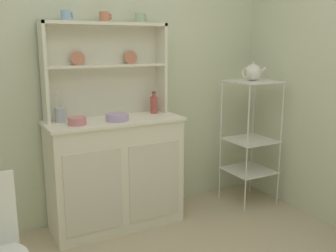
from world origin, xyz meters
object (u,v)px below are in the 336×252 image
object	(u,v)px
cup_sky_0	(66,15)
bowl_mixing_large	(77,121)
hutch_cabinet	(115,172)
utensil_jar	(60,114)
jam_bottle	(154,104)
hutch_shelf_unit	(105,63)
bakers_rack	(250,130)
porcelain_teapot	(253,72)

from	to	relation	value
cup_sky_0	bowl_mixing_large	world-z (taller)	cup_sky_0
hutch_cabinet	cup_sky_0	xyz separation A→B (m)	(-0.30, 0.12, 1.22)
utensil_jar	bowl_mixing_large	bearing A→B (deg)	-61.29
hutch_cabinet	jam_bottle	world-z (taller)	jam_bottle
hutch_shelf_unit	utensil_jar	bearing A→B (deg)	-167.75
hutch_shelf_unit	utensil_jar	distance (m)	0.55
bakers_rack	cup_sky_0	size ratio (longest dim) A/B	12.79
hutch_cabinet	cup_sky_0	bearing A→B (deg)	157.83
hutch_shelf_unit	jam_bottle	world-z (taller)	hutch_shelf_unit
hutch_shelf_unit	bakers_rack	xyz separation A→B (m)	(1.26, -0.32, -0.62)
cup_sky_0	porcelain_teapot	bearing A→B (deg)	-10.07
hutch_cabinet	cup_sky_0	distance (m)	1.26
hutch_cabinet	bowl_mixing_large	bearing A→B (deg)	-166.77
cup_sky_0	utensil_jar	size ratio (longest dim) A/B	0.35
bakers_rack	jam_bottle	distance (m)	0.94
bowl_mixing_large	porcelain_teapot	distance (m)	1.60
bakers_rack	utensil_jar	xyz separation A→B (m)	(-1.65, 0.23, 0.25)
cup_sky_0	utensil_jar	distance (m)	0.73
bowl_mixing_large	utensil_jar	distance (m)	0.18
bowl_mixing_large	utensil_jar	size ratio (longest dim) A/B	0.53
hutch_cabinet	jam_bottle	distance (m)	0.65
bakers_rack	porcelain_teapot	distance (m)	0.52
hutch_shelf_unit	utensil_jar	world-z (taller)	hutch_shelf_unit
bakers_rack	cup_sky_0	world-z (taller)	cup_sky_0
hutch_shelf_unit	porcelain_teapot	world-z (taller)	hutch_shelf_unit
cup_sky_0	porcelain_teapot	distance (m)	1.65
bakers_rack	porcelain_teapot	xyz separation A→B (m)	(-0.00, -0.00, 0.52)
utensil_jar	cup_sky_0	bearing A→B (deg)	24.57
jam_bottle	porcelain_teapot	world-z (taller)	porcelain_teapot
hutch_shelf_unit	cup_sky_0	size ratio (longest dim) A/B	11.11
bakers_rack	bowl_mixing_large	size ratio (longest dim) A/B	8.60
utensil_jar	jam_bottle	bearing A→B (deg)	0.54
cup_sky_0	hutch_shelf_unit	bearing A→B (deg)	8.03
hutch_cabinet	hutch_shelf_unit	bearing A→B (deg)	90.00
cup_sky_0	utensil_jar	bearing A→B (deg)	-155.43
hutch_cabinet	hutch_shelf_unit	distance (m)	0.88
cup_sky_0	jam_bottle	distance (m)	0.99
bowl_mixing_large	porcelain_teapot	bearing A→B (deg)	-2.95
hutch_cabinet	bakers_rack	distance (m)	1.29
cup_sky_0	bowl_mixing_large	bearing A→B (deg)	-93.41
hutch_cabinet	bakers_rack	xyz separation A→B (m)	(1.26, -0.15, 0.24)
utensil_jar	porcelain_teapot	xyz separation A→B (m)	(1.65, -0.23, 0.27)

